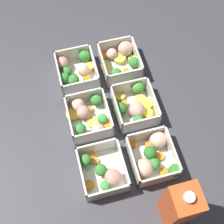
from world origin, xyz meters
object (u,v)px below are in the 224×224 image
object	(u,v)px
container_far_right	(153,157)
juice_carton	(180,206)
container_near_left	(75,70)
container_far_left	(121,59)
container_near_right	(103,172)
container_far_center	(135,106)
container_near_center	(88,116)

from	to	relation	value
container_far_right	juice_carton	bearing A→B (deg)	2.62
container_near_left	container_far_left	xyz separation A→B (m)	(-0.00, 0.15, -0.00)
container_near_right	container_far_center	distance (m)	0.22
container_far_center	container_far_left	bearing A→B (deg)	177.90
container_near_left	container_near_center	xyz separation A→B (m)	(0.17, 0.00, -0.00)
container_near_right	container_far_left	distance (m)	0.37
container_near_left	container_far_right	bearing A→B (deg)	23.54
container_near_center	container_far_center	xyz separation A→B (m)	(0.00, 0.14, 0.00)
container_far_right	container_far_center	bearing A→B (deg)	-179.38
container_near_center	container_far_left	size ratio (longest dim) A/B	0.98
container_far_center	juice_carton	bearing A→B (deg)	1.57
container_near_right	juice_carton	bearing A→B (deg)	45.59
container_near_center	container_far_center	bearing A→B (deg)	88.71
container_near_center	container_far_right	world-z (taller)	same
juice_carton	container_near_center	bearing A→B (deg)	-154.83
container_near_left	container_far_left	bearing A→B (deg)	91.54
container_far_left	container_near_left	bearing A→B (deg)	-88.46
container_near_right	container_far_center	world-z (taller)	same
container_near_right	juice_carton	xyz separation A→B (m)	(0.15, 0.15, 0.07)
container_far_right	juice_carton	xyz separation A→B (m)	(0.15, 0.01, 0.07)
container_far_left	juice_carton	xyz separation A→B (m)	(0.49, 0.00, 0.07)
container_near_left	juice_carton	world-z (taller)	juice_carton
container_near_right	container_far_right	world-z (taller)	same
container_far_left	juice_carton	bearing A→B (deg)	0.26
container_far_left	container_near_right	bearing A→B (deg)	-23.18
container_near_center	container_far_right	distance (m)	0.22
container_near_right	container_near_center	bearing A→B (deg)	-179.95
container_near_center	container_near_right	world-z (taller)	same
container_near_left	container_far_right	xyz separation A→B (m)	(0.34, 0.15, 0.00)
container_far_center	container_far_right	bearing A→B (deg)	0.62
container_near_right	container_far_center	size ratio (longest dim) A/B	0.95
container_far_left	container_far_center	size ratio (longest dim) A/B	1.02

